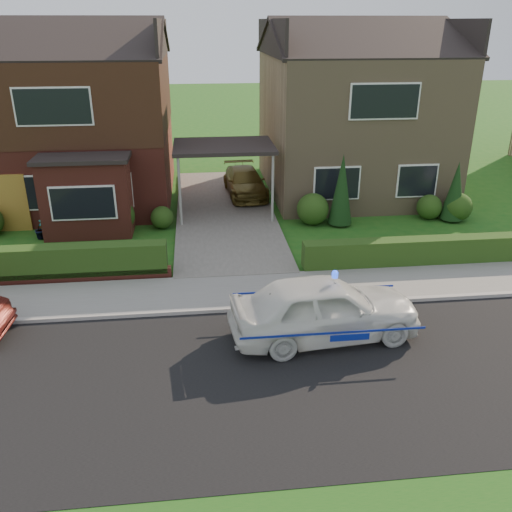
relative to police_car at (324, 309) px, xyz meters
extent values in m
plane|color=#1B5516|center=(-1.82, -1.57, -0.77)|extent=(120.00, 120.00, 0.00)
cube|color=black|center=(-1.82, -1.57, -0.77)|extent=(60.00, 6.00, 0.02)
cube|color=#9E9993|center=(-1.82, 1.48, -0.71)|extent=(60.00, 0.16, 0.12)
cube|color=slate|center=(-1.82, 2.53, -0.72)|extent=(60.00, 2.00, 0.10)
cube|color=#666059|center=(-1.82, 9.43, -0.71)|extent=(3.80, 12.00, 0.12)
cube|color=maroon|center=(-7.62, 12.43, 2.13)|extent=(7.20, 8.00, 5.80)
cube|color=white|center=(-9.21, 8.41, 0.63)|extent=(1.80, 0.08, 1.30)
cube|color=white|center=(-6.04, 8.41, 0.63)|extent=(1.60, 0.08, 1.30)
cube|color=white|center=(-7.62, 8.41, 3.63)|extent=(2.60, 0.08, 1.30)
cube|color=black|center=(-7.62, 12.43, 3.58)|extent=(7.26, 8.06, 2.90)
cube|color=maroon|center=(-6.76, 7.73, 0.58)|extent=(3.00, 1.40, 2.70)
cube|color=black|center=(-6.76, 7.73, 2.00)|extent=(3.20, 1.60, 0.14)
cube|color=#947A5A|center=(3.98, 12.43, 2.13)|extent=(7.20, 8.00, 5.80)
cube|color=white|center=(2.39, 8.41, 0.63)|extent=(1.80, 0.08, 1.30)
cube|color=white|center=(5.56, 8.41, 0.63)|extent=(1.60, 0.08, 1.30)
cube|color=white|center=(3.98, 8.41, 3.63)|extent=(2.60, 0.08, 1.30)
cube|color=black|center=(-1.82, 9.43, 1.93)|extent=(3.80, 3.00, 0.14)
cylinder|color=gray|center=(-3.52, 8.03, 0.58)|extent=(0.10, 0.10, 2.70)
cylinder|color=gray|center=(-0.12, 8.03, 0.58)|extent=(0.10, 0.10, 2.70)
cube|color=maroon|center=(-7.62, 3.73, -0.59)|extent=(7.70, 0.25, 0.36)
cube|color=#173210|center=(-7.62, 3.88, -0.77)|extent=(7.50, 0.55, 0.90)
cube|color=#173210|center=(3.98, 3.78, -0.77)|extent=(7.50, 0.55, 0.80)
sphere|color=#173210|center=(-5.82, 7.73, -0.11)|extent=(1.32, 1.32, 1.32)
sphere|color=#173210|center=(-4.22, 8.03, -0.35)|extent=(0.84, 0.84, 0.84)
sphere|color=#173210|center=(1.38, 7.83, -0.17)|extent=(1.20, 1.20, 1.20)
sphere|color=#173210|center=(5.98, 7.93, -0.29)|extent=(0.96, 0.96, 0.96)
sphere|color=#173210|center=(6.98, 7.63, -0.23)|extent=(1.08, 1.08, 1.08)
cone|color=black|center=(2.38, 7.63, 0.53)|extent=(0.90, 0.90, 2.60)
cone|color=black|center=(6.78, 7.63, 0.33)|extent=(0.90, 0.90, 2.20)
imported|color=silver|center=(0.00, 0.00, 0.00)|extent=(2.27, 4.69, 1.54)
sphere|color=#193FF2|center=(0.23, 0.00, 0.85)|extent=(0.17, 0.17, 0.17)
cube|color=navy|center=(0.00, -0.92, -0.06)|extent=(4.17, 0.01, 0.05)
cube|color=navy|center=(0.00, 0.92, -0.06)|extent=(4.17, 0.01, 0.05)
ellipsoid|color=black|center=(-1.27, -0.10, 0.29)|extent=(0.22, 0.17, 0.21)
sphere|color=white|center=(-1.25, -0.16, 0.28)|extent=(0.11, 0.11, 0.11)
sphere|color=black|center=(-1.25, -0.12, 0.43)|extent=(0.13, 0.13, 0.13)
cone|color=black|center=(-1.29, -0.11, 0.50)|extent=(0.04, 0.04, 0.05)
cone|color=black|center=(-1.20, -0.11, 0.50)|extent=(0.04, 0.04, 0.05)
imported|color=brown|center=(-0.82, 11.51, -0.09)|extent=(1.82, 3.96, 1.12)
imported|color=gray|center=(-8.25, 7.42, -0.39)|extent=(0.42, 0.30, 0.76)
imported|color=gray|center=(-8.43, 7.43, -0.41)|extent=(0.51, 0.48, 0.72)
imported|color=gray|center=(-4.32, 4.43, -0.35)|extent=(0.57, 0.57, 0.84)
camera|label=1|loc=(-2.89, -11.07, 6.30)|focal=38.00mm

